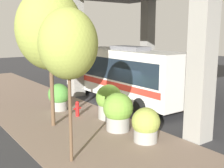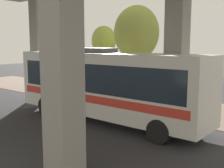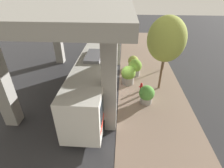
{
  "view_description": "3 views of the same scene",
  "coord_description": "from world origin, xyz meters",
  "px_view_note": "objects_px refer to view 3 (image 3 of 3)",
  "views": [
    {
      "loc": [
        -9.38,
        -12.61,
        4.66
      ],
      "look_at": [
        -0.4,
        -0.26,
        1.81
      ],
      "focal_mm": 45.0,
      "sensor_mm": 36.0,
      "label": 1
    },
    {
      "loc": [
        12.73,
        11.57,
        3.96
      ],
      "look_at": [
        0.7,
        1.58,
        1.72
      ],
      "focal_mm": 45.0,
      "sensor_mm": 36.0,
      "label": 2
    },
    {
      "loc": [
        -0.25,
        14.53,
        9.04
      ],
      "look_at": [
        0.58,
        1.62,
        1.21
      ],
      "focal_mm": 28.0,
      "sensor_mm": 36.0,
      "label": 3
    }
  ],
  "objects_px": {
    "street_tree_far": "(166,39)",
    "planter_back": "(128,75)",
    "bus": "(93,79)",
    "fire_hydrant": "(141,87)",
    "planter_extra": "(135,67)",
    "planter_front": "(147,94)",
    "street_tree_near": "(169,33)",
    "planter_middle": "(133,62)"
  },
  "relations": [
    {
      "from": "planter_front",
      "to": "planter_back",
      "type": "height_order",
      "value": "planter_back"
    },
    {
      "from": "fire_hydrant",
      "to": "planter_front",
      "type": "xyz_separation_m",
      "value": [
        -0.26,
        1.77,
        0.39
      ]
    },
    {
      "from": "bus",
      "to": "street_tree_far",
      "type": "relative_size",
      "value": 1.61
    },
    {
      "from": "bus",
      "to": "street_tree_far",
      "type": "bearing_deg",
      "value": -158.98
    },
    {
      "from": "planter_back",
      "to": "street_tree_far",
      "type": "height_order",
      "value": "street_tree_far"
    },
    {
      "from": "planter_front",
      "to": "planter_extra",
      "type": "height_order",
      "value": "planter_extra"
    },
    {
      "from": "street_tree_far",
      "to": "planter_back",
      "type": "bearing_deg",
      "value": -12.98
    },
    {
      "from": "fire_hydrant",
      "to": "planter_back",
      "type": "distance_m",
      "value": 1.88
    },
    {
      "from": "planter_front",
      "to": "planter_middle",
      "type": "xyz_separation_m",
      "value": [
        0.84,
        -6.7,
        -0.09
      ]
    },
    {
      "from": "bus",
      "to": "fire_hydrant",
      "type": "xyz_separation_m",
      "value": [
        -4.18,
        -1.62,
        -1.59
      ]
    },
    {
      "from": "bus",
      "to": "street_tree_far",
      "type": "xyz_separation_m",
      "value": [
        -5.93,
        -2.28,
        2.71
      ]
    },
    {
      "from": "fire_hydrant",
      "to": "street_tree_far",
      "type": "height_order",
      "value": "street_tree_far"
    },
    {
      "from": "fire_hydrant",
      "to": "planter_back",
      "type": "height_order",
      "value": "planter_back"
    },
    {
      "from": "planter_back",
      "to": "street_tree_near",
      "type": "bearing_deg",
      "value": -140.32
    },
    {
      "from": "bus",
      "to": "planter_extra",
      "type": "height_order",
      "value": "bus"
    },
    {
      "from": "planter_front",
      "to": "street_tree_near",
      "type": "bearing_deg",
      "value": -111.95
    },
    {
      "from": "street_tree_near",
      "to": "street_tree_far",
      "type": "relative_size",
      "value": 0.82
    },
    {
      "from": "bus",
      "to": "planter_back",
      "type": "bearing_deg",
      "value": -135.11
    },
    {
      "from": "planter_middle",
      "to": "planter_back",
      "type": "xyz_separation_m",
      "value": [
        0.63,
        3.6,
        0.21
      ]
    },
    {
      "from": "planter_extra",
      "to": "street_tree_near",
      "type": "relative_size",
      "value": 0.34
    },
    {
      "from": "planter_back",
      "to": "street_tree_far",
      "type": "relative_size",
      "value": 0.28
    },
    {
      "from": "bus",
      "to": "planter_middle",
      "type": "xyz_separation_m",
      "value": [
        -3.6,
        -6.56,
        -1.29
      ]
    },
    {
      "from": "bus",
      "to": "street_tree_far",
      "type": "height_order",
      "value": "street_tree_far"
    },
    {
      "from": "planter_back",
      "to": "street_tree_far",
      "type": "bearing_deg",
      "value": 167.02
    },
    {
      "from": "planter_back",
      "to": "street_tree_far",
      "type": "xyz_separation_m",
      "value": [
        -2.96,
        0.68,
        3.79
      ]
    },
    {
      "from": "fire_hydrant",
      "to": "street_tree_near",
      "type": "bearing_deg",
      "value": -121.35
    },
    {
      "from": "fire_hydrant",
      "to": "planter_extra",
      "type": "bearing_deg",
      "value": -81.39
    },
    {
      "from": "planter_middle",
      "to": "street_tree_far",
      "type": "relative_size",
      "value": 0.23
    },
    {
      "from": "planter_back",
      "to": "street_tree_near",
      "type": "height_order",
      "value": "street_tree_near"
    },
    {
      "from": "planter_middle",
      "to": "street_tree_far",
      "type": "distance_m",
      "value": 6.3
    },
    {
      "from": "fire_hydrant",
      "to": "planter_middle",
      "type": "relative_size",
      "value": 0.58
    },
    {
      "from": "planter_back",
      "to": "planter_extra",
      "type": "height_order",
      "value": "planter_back"
    },
    {
      "from": "bus",
      "to": "street_tree_far",
      "type": "distance_m",
      "value": 6.91
    },
    {
      "from": "bus",
      "to": "street_tree_near",
      "type": "bearing_deg",
      "value": -138.02
    },
    {
      "from": "fire_hydrant",
      "to": "planter_front",
      "type": "distance_m",
      "value": 1.83
    },
    {
      "from": "planter_middle",
      "to": "planter_extra",
      "type": "distance_m",
      "value": 1.82
    },
    {
      "from": "bus",
      "to": "planter_front",
      "type": "height_order",
      "value": "bus"
    },
    {
      "from": "street_tree_near",
      "to": "planter_back",
      "type": "bearing_deg",
      "value": 39.68
    },
    {
      "from": "planter_extra",
      "to": "planter_front",
      "type": "bearing_deg",
      "value": 98.56
    },
    {
      "from": "planter_front",
      "to": "street_tree_far",
      "type": "xyz_separation_m",
      "value": [
        -1.48,
        -2.42,
        3.91
      ]
    },
    {
      "from": "planter_back",
      "to": "street_tree_far",
      "type": "distance_m",
      "value": 4.85
    },
    {
      "from": "planter_front",
      "to": "street_tree_far",
      "type": "bearing_deg",
      "value": -121.47
    }
  ]
}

